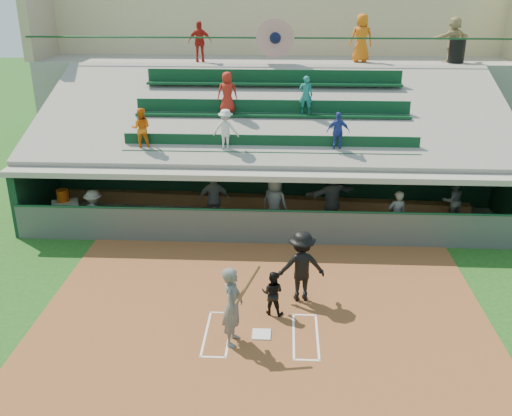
# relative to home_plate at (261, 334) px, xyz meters

# --- Properties ---
(ground) EXTENTS (100.00, 100.00, 0.00)m
(ground) POSITION_rel_home_plate_xyz_m (0.00, 0.00, -0.04)
(ground) COLOR #1A4B15
(ground) RESTS_ON ground
(dirt_slab) EXTENTS (11.00, 9.00, 0.02)m
(dirt_slab) POSITION_rel_home_plate_xyz_m (0.00, 0.50, -0.03)
(dirt_slab) COLOR brown
(dirt_slab) RESTS_ON ground
(home_plate) EXTENTS (0.43, 0.43, 0.03)m
(home_plate) POSITION_rel_home_plate_xyz_m (0.00, 0.00, 0.00)
(home_plate) COLOR silver
(home_plate) RESTS_ON dirt_slab
(batters_box_chalk) EXTENTS (2.65, 1.85, 0.01)m
(batters_box_chalk) POSITION_rel_home_plate_xyz_m (0.00, 0.00, -0.01)
(batters_box_chalk) COLOR white
(batters_box_chalk) RESTS_ON dirt_slab
(dugout_floor) EXTENTS (16.00, 3.50, 0.04)m
(dugout_floor) POSITION_rel_home_plate_xyz_m (0.00, 6.75, -0.02)
(dugout_floor) COLOR gray
(dugout_floor) RESTS_ON ground
(concourse_slab) EXTENTS (20.00, 3.00, 4.60)m
(concourse_slab) POSITION_rel_home_plate_xyz_m (0.00, 13.50, 2.26)
(concourse_slab) COLOR gray
(concourse_slab) RESTS_ON ground
(grandstand) EXTENTS (20.40, 10.40, 7.80)m
(grandstand) POSITION_rel_home_plate_xyz_m (-0.01, 10.51, 2.23)
(grandstand) COLOR #4F544F
(grandstand) RESTS_ON ground
(batter_at_plate) EXTENTS (0.89, 0.79, 1.95)m
(batter_at_plate) POSITION_rel_home_plate_xyz_m (-0.63, -0.31, 0.94)
(batter_at_plate) COLOR #51544F
(batter_at_plate) RESTS_ON dirt_slab
(catcher) EXTENTS (0.63, 0.54, 1.15)m
(catcher) POSITION_rel_home_plate_xyz_m (0.23, 0.94, 0.56)
(catcher) COLOR black
(catcher) RESTS_ON dirt_slab
(home_umpire) EXTENTS (1.30, 0.86, 1.89)m
(home_umpire) POSITION_rel_home_plate_xyz_m (0.94, 1.69, 0.93)
(home_umpire) COLOR black
(home_umpire) RESTS_ON dirt_slab
(dugout_bench) EXTENTS (14.44, 1.39, 0.43)m
(dugout_bench) POSITION_rel_home_plate_xyz_m (-0.28, 7.97, 0.22)
(dugout_bench) COLOR #986437
(dugout_bench) RESTS_ON dugout_floor
(white_table) EXTENTS (1.03, 0.90, 0.75)m
(white_table) POSITION_rel_home_plate_xyz_m (-6.88, 6.24, 0.38)
(white_table) COLOR white
(white_table) RESTS_ON dugout_floor
(water_cooler) EXTENTS (0.40, 0.40, 0.40)m
(water_cooler) POSITION_rel_home_plate_xyz_m (-6.95, 6.31, 0.95)
(water_cooler) COLOR #C94D0B
(water_cooler) RESTS_ON white_table
(dugout_player_a) EXTENTS (1.13, 0.87, 1.54)m
(dugout_player_a) POSITION_rel_home_plate_xyz_m (-5.56, 5.26, 0.78)
(dugout_player_a) COLOR #52544F
(dugout_player_a) RESTS_ON dugout_floor
(dugout_player_b) EXTENTS (1.12, 0.55, 1.84)m
(dugout_player_b) POSITION_rel_home_plate_xyz_m (-1.84, 6.28, 0.92)
(dugout_player_b) COLOR #565954
(dugout_player_b) RESTS_ON dugout_floor
(dugout_player_c) EXTENTS (1.06, 0.93, 1.83)m
(dugout_player_c) POSITION_rel_home_plate_xyz_m (0.17, 6.07, 0.92)
(dugout_player_c) COLOR #5E605B
(dugout_player_c) RESTS_ON dugout_floor
(dugout_player_d) EXTENTS (1.91, 1.33, 1.98)m
(dugout_player_d) POSITION_rel_home_plate_xyz_m (2.06, 6.65, 1.00)
(dugout_player_d) COLOR #50534E
(dugout_player_d) RESTS_ON dugout_floor
(dugout_player_e) EXTENTS (0.66, 0.50, 1.61)m
(dugout_player_e) POSITION_rel_home_plate_xyz_m (4.01, 5.52, 0.81)
(dugout_player_e) COLOR #595B56
(dugout_player_e) RESTS_ON dugout_floor
(dugout_player_f) EXTENTS (0.87, 0.74, 1.56)m
(dugout_player_f) POSITION_rel_home_plate_xyz_m (6.13, 6.97, 0.78)
(dugout_player_f) COLOR #5D605B
(dugout_player_f) RESTS_ON dugout_floor
(trash_bin) EXTENTS (0.63, 0.63, 0.95)m
(trash_bin) POSITION_rel_home_plate_xyz_m (7.27, 12.71, 5.04)
(trash_bin) COLOR black
(trash_bin) RESTS_ON concourse_slab
(concourse_staff_a) EXTENTS (0.98, 0.52, 1.59)m
(concourse_staff_a) POSITION_rel_home_plate_xyz_m (-3.04, 12.41, 5.36)
(concourse_staff_a) COLOR red
(concourse_staff_a) RESTS_ON concourse_slab
(concourse_staff_b) EXTENTS (0.99, 0.71, 1.89)m
(concourse_staff_b) POSITION_rel_home_plate_xyz_m (3.45, 12.75, 5.51)
(concourse_staff_b) COLOR #DB620C
(concourse_staff_b) RESTS_ON concourse_slab
(concourse_staff_c) EXTENTS (1.72, 1.15, 1.78)m
(concourse_staff_c) POSITION_rel_home_plate_xyz_m (7.15, 12.97, 5.46)
(concourse_staff_c) COLOR tan
(concourse_staff_c) RESTS_ON concourse_slab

